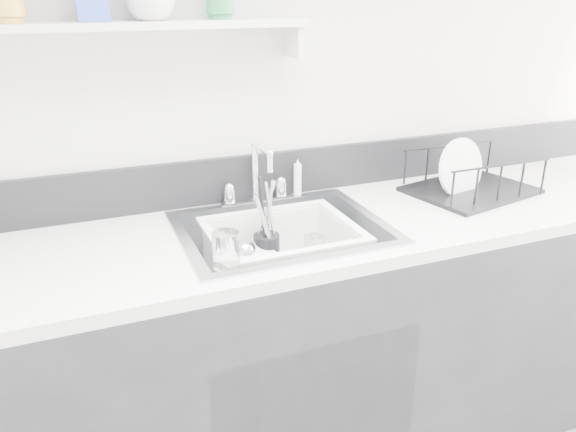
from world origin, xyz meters
name	(u,v)px	position (x,y,z in m)	size (l,w,h in m)	color
counter_run	(283,351)	(0.00, 1.19, 0.46)	(3.20, 0.62, 0.92)	#252528
backsplash	(251,177)	(0.00, 1.49, 1.00)	(3.20, 0.02, 0.16)	black
sink	(282,254)	(0.00, 1.19, 0.83)	(0.64, 0.52, 0.20)	silver
faucet	(256,186)	(0.00, 1.44, 0.98)	(0.26, 0.18, 0.23)	silver
side_sprayer	(298,178)	(0.16, 1.44, 0.99)	(0.03, 0.03, 0.14)	white
wall_shelf	(139,28)	(-0.35, 1.42, 1.51)	(1.00, 0.16, 0.12)	silver
wash_tub	(282,253)	(-0.01, 1.18, 0.84)	(0.46, 0.37, 0.18)	white
plate_stack	(255,272)	(-0.10, 1.18, 0.79)	(0.23, 0.23, 0.09)	white
utensil_cup	(267,248)	(-0.03, 1.26, 0.83)	(0.09, 0.09, 0.29)	black
ladle	(265,264)	(-0.06, 1.18, 0.81)	(0.31, 0.11, 0.09)	silver
tumbler_in_tub	(314,250)	(0.12, 1.21, 0.81)	(0.07, 0.07, 0.10)	white
tumbler_counter	(226,250)	(-0.23, 1.00, 0.97)	(0.07, 0.07, 0.10)	white
dish_rack	(472,172)	(0.77, 1.25, 1.00)	(0.43, 0.33, 0.15)	black
bowl_small	(307,272)	(0.06, 1.13, 0.78)	(0.11, 0.11, 0.04)	white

